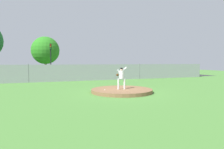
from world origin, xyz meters
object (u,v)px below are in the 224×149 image
Objects in this scene: pitcher_youth at (121,76)px; parked_car_teal at (106,72)px; parked_car_silver at (20,74)px; traffic_light_near at (51,54)px; parked_car_red at (125,71)px; traffic_cone_orange at (49,77)px; baseball at (105,90)px.

parked_car_teal is at bearing 75.55° from pitcher_youth.
traffic_light_near is at bearing 44.94° from parked_car_silver.
parked_car_red is at bearing -21.84° from traffic_light_near.
traffic_light_near is (4.06, 4.05, 2.71)m from parked_car_silver.
parked_car_silver is 7.30× the size of traffic_cone_orange.
parked_car_red is 11.27m from traffic_cone_orange.
baseball is 0.02× the size of parked_car_teal.
parked_car_silver is (-8.04, 14.59, -0.46)m from pitcher_youth.
traffic_cone_orange is 5.37m from traffic_light_near.
traffic_cone_orange is at bearing 179.77° from parked_car_red.
baseball is at bearing -65.41° from parked_car_silver.
traffic_light_near is at bearing 98.06° from baseball.
baseball is at bearing -109.12° from parked_car_teal.
pitcher_youth reaches higher than parked_car_red.
pitcher_youth is at bearing -104.45° from parked_car_teal.
baseball is 19.18m from traffic_light_near.
baseball is 0.13× the size of traffic_cone_orange.
traffic_light_near reaches higher than parked_car_teal.
baseball is at bearing -77.74° from traffic_cone_orange.
parked_car_teal is 8.47× the size of traffic_cone_orange.
pitcher_youth is at bearing -77.95° from traffic_light_near.
baseball is at bearing -119.36° from parked_car_red.
pitcher_youth is at bearing -72.73° from traffic_cone_orange.
traffic_cone_orange is (3.57, -0.21, -0.51)m from parked_car_silver.
parked_car_teal is at bearing 1.35° from traffic_cone_orange.
traffic_light_near is at bearing 102.05° from pitcher_youth.
parked_car_silver reaches higher than traffic_cone_orange.
parked_car_red reaches higher than parked_car_teal.
pitcher_youth is at bearing 3.73° from baseball.
parked_car_teal is 1.06× the size of parked_car_red.
pitcher_youth is 15.09m from traffic_cone_orange.
parked_car_silver is at bearing 114.59° from baseball.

